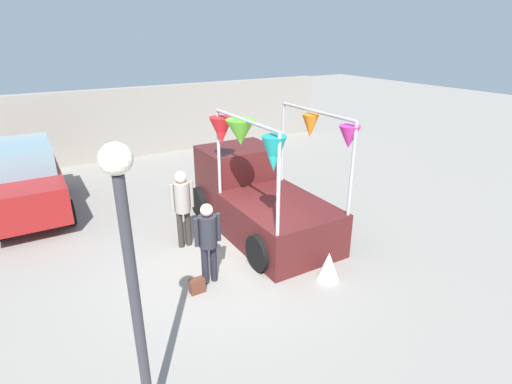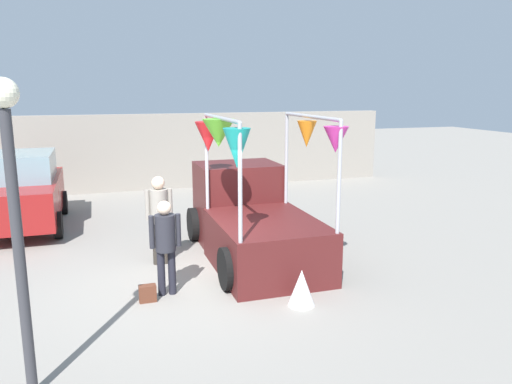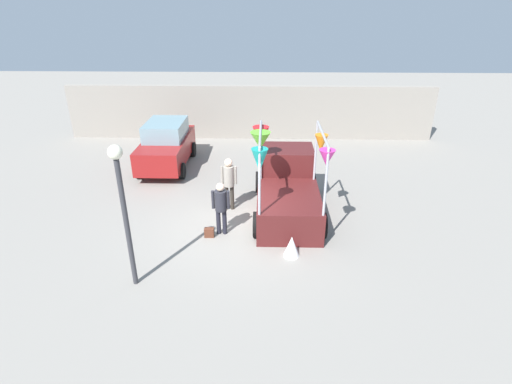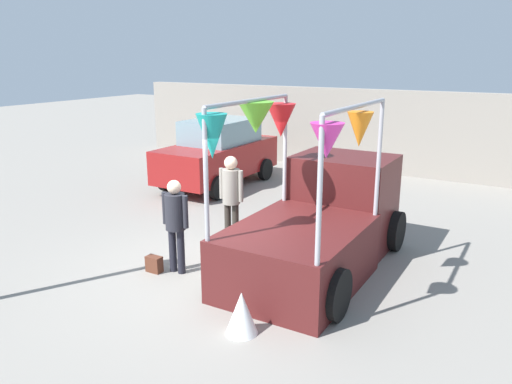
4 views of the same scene
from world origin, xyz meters
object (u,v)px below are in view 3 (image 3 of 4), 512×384
object	(u,v)px
street_lamp	(122,197)
person_customer	(221,204)
vendor_truck	(287,185)
person_vendor	(229,179)
folded_kite_bundle_white	(292,246)
parked_car	(167,145)
handbag	(209,232)

from	to	relation	value
street_lamp	person_customer	bearing A→B (deg)	51.75
vendor_truck	person_customer	xyz separation A→B (m)	(-1.97, -1.61, 0.12)
person_vendor	street_lamp	distance (m)	4.60
vendor_truck	folded_kite_bundle_white	distance (m)	2.78
person_customer	person_vendor	world-z (taller)	person_vendor
street_lamp	parked_car	bearing A→B (deg)	96.86
handbag	parked_car	bearing A→B (deg)	113.93
person_customer	street_lamp	world-z (taller)	street_lamp
vendor_truck	parked_car	bearing A→B (deg)	142.03
street_lamp	folded_kite_bundle_white	world-z (taller)	street_lamp
vendor_truck	parked_car	world-z (taller)	vendor_truck
handbag	folded_kite_bundle_white	bearing A→B (deg)	-21.22
person_vendor	street_lamp	bearing A→B (deg)	-116.59
vendor_truck	handbag	distance (m)	3.03
vendor_truck	person_vendor	xyz separation A→B (m)	(-1.87, -0.04, 0.22)
person_vendor	person_customer	bearing A→B (deg)	-93.59
person_customer	handbag	world-z (taller)	person_customer
street_lamp	folded_kite_bundle_white	distance (m)	4.57
person_vendor	handbag	world-z (taller)	person_vendor
parked_car	handbag	xyz separation A→B (m)	(2.46, -5.54, -0.80)
parked_car	folded_kite_bundle_white	world-z (taller)	parked_car
parked_car	folded_kite_bundle_white	bearing A→B (deg)	-53.28
folded_kite_bundle_white	street_lamp	bearing A→B (deg)	-161.91
handbag	folded_kite_bundle_white	distance (m)	2.53
vendor_truck	parked_car	distance (m)	6.06
handbag	folded_kite_bundle_white	size ratio (longest dim) A/B	0.47
parked_car	person_customer	size ratio (longest dim) A/B	2.45
street_lamp	person_vendor	bearing A→B (deg)	63.41
vendor_truck	folded_kite_bundle_white	bearing A→B (deg)	-89.32
parked_car	street_lamp	distance (m)	7.90
parked_car	person_vendor	distance (m)	4.76
person_customer	handbag	bearing A→B (deg)	-150.26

